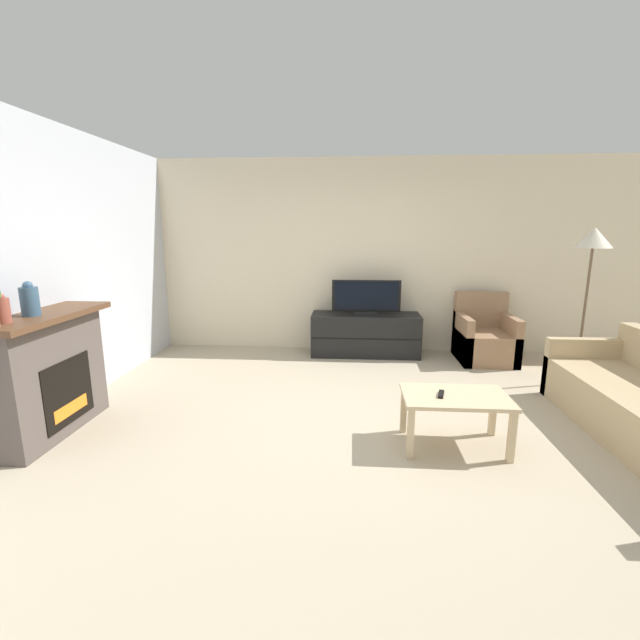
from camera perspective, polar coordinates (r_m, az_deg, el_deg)
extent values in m
plane|color=tan|center=(4.15, 6.55, -12.66)|extent=(24.00, 24.00, 0.00)
cube|color=beige|center=(6.18, 5.95, 8.42)|extent=(12.00, 0.06, 2.70)
cube|color=silver|center=(4.69, -32.14, 5.55)|extent=(0.06, 12.00, 2.70)
cube|color=#564C47|center=(4.32, -32.64, -6.46)|extent=(0.35, 1.11, 1.00)
cube|color=black|center=(4.25, -30.48, -8.20)|extent=(0.01, 0.61, 0.55)
cube|color=orange|center=(4.30, -30.24, -10.11)|extent=(0.01, 0.43, 0.11)
cube|color=brown|center=(4.18, -33.12, 0.39)|extent=(0.47, 1.23, 0.05)
cylinder|color=#994C3D|center=(3.89, -36.66, 1.00)|extent=(0.10, 0.10, 0.19)
sphere|color=#994C3D|center=(3.87, -36.85, 2.46)|extent=(0.06, 0.06, 0.06)
cylinder|color=#385670|center=(4.09, -34.22, 2.05)|extent=(0.13, 0.13, 0.23)
sphere|color=#385670|center=(4.08, -34.42, 3.78)|extent=(0.07, 0.07, 0.07)
cube|color=black|center=(6.02, 6.07, -1.92)|extent=(1.49, 0.51, 0.58)
cube|color=black|center=(5.76, 6.15, -2.53)|extent=(1.46, 0.01, 0.01)
cube|color=black|center=(5.95, 6.13, 0.98)|extent=(0.33, 0.18, 0.04)
cube|color=black|center=(5.91, 6.18, 3.23)|extent=(0.94, 0.03, 0.43)
cube|color=black|center=(5.89, 6.19, 3.21)|extent=(0.87, 0.01, 0.39)
cube|color=#937051|center=(6.12, 21.10, -3.28)|extent=(0.70, 0.76, 0.40)
cube|color=#937051|center=(6.32, 20.60, 1.35)|extent=(0.70, 0.14, 0.49)
cube|color=#937051|center=(6.01, 18.45, -2.27)|extent=(0.10, 0.76, 0.62)
cube|color=#937051|center=(6.19, 23.83, -2.29)|extent=(0.10, 0.76, 0.62)
cube|color=#CCB289|center=(3.62, 17.64, -9.73)|extent=(0.83, 0.52, 0.03)
cube|color=#CCB289|center=(3.44, 11.97, -14.58)|extent=(0.05, 0.05, 0.41)
cube|color=#CCB289|center=(3.62, 24.20, -14.02)|extent=(0.05, 0.05, 0.41)
cube|color=#CCB289|center=(3.83, 11.08, -11.66)|extent=(0.05, 0.05, 0.41)
cube|color=#CCB289|center=(4.00, 22.05, -11.34)|extent=(0.05, 0.05, 0.41)
cube|color=black|center=(3.57, 15.84, -9.48)|extent=(0.08, 0.16, 0.02)
cube|color=tan|center=(5.31, 32.17, -5.38)|extent=(0.88, 0.11, 0.62)
cylinder|color=black|center=(5.76, 30.87, -7.13)|extent=(0.30, 0.30, 0.01)
cylinder|color=brown|center=(5.58, 31.70, 0.35)|extent=(0.03, 0.03, 1.52)
cone|color=beige|center=(5.50, 32.70, 9.25)|extent=(0.38, 0.38, 0.22)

